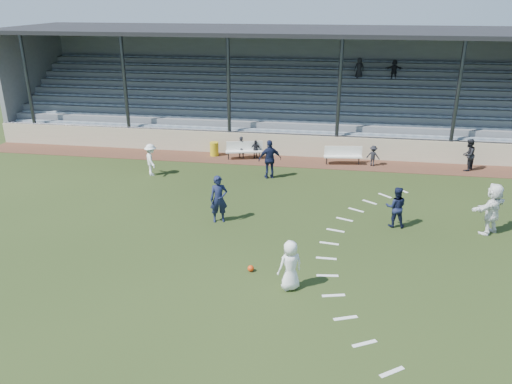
% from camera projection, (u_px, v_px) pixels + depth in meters
% --- Properties ---
extents(ground, '(90.00, 90.00, 0.00)m').
position_uv_depth(ground, '(245.00, 252.00, 17.53)').
color(ground, '#253415').
rests_on(ground, ground).
extents(cinder_track, '(34.00, 2.00, 0.02)m').
position_uv_depth(cinder_track, '(279.00, 161.00, 27.16)').
color(cinder_track, '#4E2C1F').
rests_on(cinder_track, ground).
extents(retaining_wall, '(34.00, 0.18, 1.20)m').
position_uv_depth(retaining_wall, '(282.00, 145.00, 27.91)').
color(retaining_wall, beige).
rests_on(retaining_wall, ground).
extents(bench_left, '(2.04, 0.93, 0.95)m').
position_uv_depth(bench_left, '(244.00, 149.00, 27.33)').
color(bench_left, silver).
rests_on(bench_left, cinder_track).
extents(bench_right, '(2.04, 0.72, 0.95)m').
position_uv_depth(bench_right, '(343.00, 154.00, 26.45)').
color(bench_right, silver).
rests_on(bench_right, cinder_track).
extents(trash_bin, '(0.48, 0.48, 0.77)m').
position_uv_depth(trash_bin, '(214.00, 149.00, 27.89)').
color(trash_bin, gold).
rests_on(trash_bin, cinder_track).
extents(football, '(0.21, 0.21, 0.21)m').
position_uv_depth(football, '(251.00, 268.00, 16.28)').
color(football, '#E73C0D').
rests_on(football, ground).
extents(player_white_lead, '(0.94, 0.86, 1.61)m').
position_uv_depth(player_white_lead, '(290.00, 265.00, 15.08)').
color(player_white_lead, white).
rests_on(player_white_lead, ground).
extents(player_navy_lead, '(0.80, 0.65, 1.90)m').
position_uv_depth(player_navy_lead, '(219.00, 199.00, 19.58)').
color(player_navy_lead, '#141A39').
rests_on(player_navy_lead, ground).
extents(player_navy_mid, '(0.80, 0.63, 1.63)m').
position_uv_depth(player_navy_mid, '(396.00, 207.00, 19.20)').
color(player_navy_mid, '#141A39').
rests_on(player_navy_mid, ground).
extents(player_white_wing, '(1.04, 1.19, 1.60)m').
position_uv_depth(player_white_wing, '(151.00, 160.00, 24.75)').
color(player_white_wing, white).
rests_on(player_white_wing, ground).
extents(player_navy_wing, '(1.22, 0.84, 1.93)m').
position_uv_depth(player_navy_wing, '(270.00, 159.00, 24.30)').
color(player_navy_wing, '#141A39').
rests_on(player_navy_wing, ground).
extents(player_white_back, '(1.76, 1.68, 2.00)m').
position_uv_depth(player_white_back, '(492.00, 209.00, 18.59)').
color(player_white_back, white).
rests_on(player_white_back, ground).
extents(official, '(0.97, 1.02, 1.65)m').
position_uv_depth(official, '(468.00, 155.00, 25.38)').
color(official, black).
rests_on(official, cinder_track).
extents(sub_left_near, '(0.47, 0.34, 1.21)m').
position_uv_depth(sub_left_near, '(241.00, 147.00, 27.45)').
color(sub_left_near, black).
rests_on(sub_left_near, cinder_track).
extents(sub_left_far, '(0.63, 0.33, 1.02)m').
position_uv_depth(sub_left_far, '(256.00, 149.00, 27.39)').
color(sub_left_far, black).
rests_on(sub_left_far, cinder_track).
extents(sub_right, '(0.80, 0.60, 1.09)m').
position_uv_depth(sub_right, '(373.00, 156.00, 26.16)').
color(sub_right, black).
rests_on(sub_right, cinder_track).
extents(grandstand, '(34.60, 9.00, 6.61)m').
position_uv_depth(grandstand, '(291.00, 100.00, 31.64)').
color(grandstand, gray).
rests_on(grandstand, ground).
extents(penalty_arc, '(3.89, 14.63, 0.01)m').
position_uv_depth(penalty_arc, '(364.00, 261.00, 16.91)').
color(penalty_arc, white).
rests_on(penalty_arc, ground).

